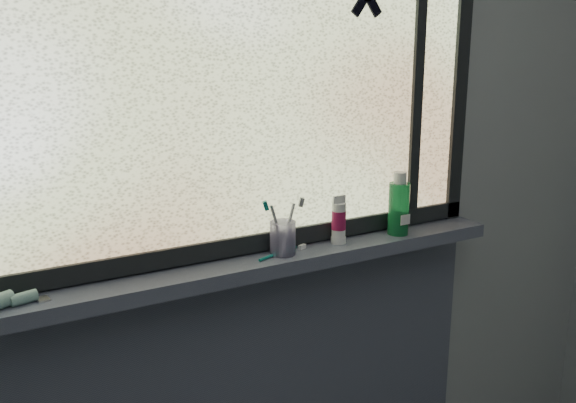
{
  "coord_description": "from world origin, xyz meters",
  "views": [
    {
      "loc": [
        -0.72,
        -0.24,
        1.6
      ],
      "look_at": [
        0.02,
        1.05,
        1.22
      ],
      "focal_mm": 40.0,
      "sensor_mm": 36.0,
      "label": 1
    }
  ],
  "objects": [
    {
      "name": "toothbrush_lying",
      "position": [
        0.09,
        1.23,
        1.03
      ],
      "size": [
        0.18,
        0.08,
        0.01
      ],
      "primitive_type": null,
      "rotation": [
        0.0,
        0.0,
        0.34
      ],
      "color": "#0D766C",
      "rests_on": "windowsill"
    },
    {
      "name": "frame_right",
      "position": [
        0.78,
        1.28,
        1.53
      ],
      "size": [
        0.05,
        0.03,
        1.1
      ],
      "primitive_type": "cube",
      "color": "black",
      "rests_on": "wall_back"
    },
    {
      "name": "window_pane",
      "position": [
        0.0,
        1.28,
        1.53
      ],
      "size": [
        1.5,
        0.01,
        1.0
      ],
      "primitive_type": "cube",
      "color": "silver",
      "rests_on": "wall_back"
    },
    {
      "name": "mouthwash_bottle",
      "position": [
        0.5,
        1.22,
        1.12
      ],
      "size": [
        0.08,
        0.08,
        0.16
      ],
      "primitive_type": "cylinder",
      "rotation": [
        0.0,
        0.0,
        -0.22
      ],
      "color": "#1C9149",
      "rests_on": "windowsill"
    },
    {
      "name": "frame_bottom",
      "position": [
        0.0,
        1.28,
        1.05
      ],
      "size": [
        1.6,
        0.03,
        0.05
      ],
      "primitive_type": "cube",
      "color": "black",
      "rests_on": "windowsill"
    },
    {
      "name": "toothbrush_cup",
      "position": [
        0.1,
        1.23,
        1.07
      ],
      "size": [
        0.09,
        0.09,
        0.09
      ],
      "primitive_type": "cylinder",
      "rotation": [
        0.0,
        0.0,
        -0.39
      ],
      "color": "#B7A9E0",
      "rests_on": "windowsill"
    },
    {
      "name": "toothpaste_tube",
      "position": [
        -0.6,
        1.21,
        1.04
      ],
      "size": [
        0.2,
        0.11,
        0.04
      ],
      "primitive_type": null,
      "rotation": [
        0.0,
        0.0,
        0.35
      ],
      "color": "silver",
      "rests_on": "windowsill"
    },
    {
      "name": "frame_mullion",
      "position": [
        0.6,
        1.28,
        1.53
      ],
      "size": [
        0.03,
        0.03,
        1.0
      ],
      "primitive_type": "cube",
      "color": "black",
      "rests_on": "wall_back"
    },
    {
      "name": "cream_tube",
      "position": [
        0.3,
        1.23,
        1.1
      ],
      "size": [
        0.05,
        0.05,
        0.1
      ],
      "primitive_type": "cylinder",
      "rotation": [
        0.0,
        0.0,
        0.42
      ],
      "color": "silver",
      "rests_on": "windowsill"
    },
    {
      "name": "wall_back",
      "position": [
        0.0,
        1.3,
        1.25
      ],
      "size": [
        3.0,
        0.01,
        2.5
      ],
      "primitive_type": "cube",
      "color": "#9EA3A8",
      "rests_on": "ground"
    },
    {
      "name": "windowsill",
      "position": [
        0.0,
        1.23,
        1.0
      ],
      "size": [
        1.62,
        0.14,
        0.04
      ],
      "primitive_type": "cube",
      "color": "#4D5267",
      "rests_on": "wall_back"
    }
  ]
}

